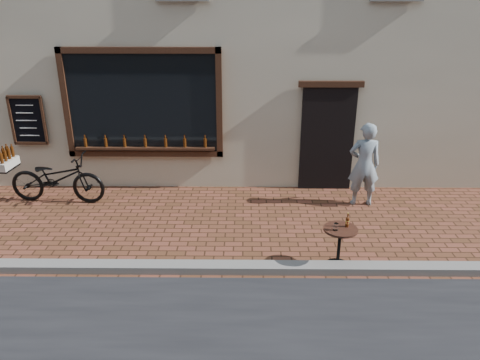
{
  "coord_description": "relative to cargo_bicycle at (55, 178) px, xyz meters",
  "views": [
    {
      "loc": [
        0.18,
        -5.91,
        4.01
      ],
      "look_at": [
        0.11,
        1.2,
        1.1
      ],
      "focal_mm": 35.0,
      "sensor_mm": 36.0,
      "label": 1
    }
  ],
  "objects": [
    {
      "name": "ground",
      "position": [
        3.61,
        -2.71,
        -0.52
      ],
      "size": [
        90.0,
        90.0,
        0.0
      ],
      "primitive_type": "plane",
      "color": "#522E1A",
      "rests_on": "ground"
    },
    {
      "name": "kerb",
      "position": [
        3.61,
        -2.51,
        -0.46
      ],
      "size": [
        90.0,
        0.25,
        0.12
      ],
      "primitive_type": "cube",
      "color": "slate",
      "rests_on": "ground"
    },
    {
      "name": "cargo_bicycle",
      "position": [
        0.0,
        0.0,
        0.0
      ],
      "size": [
        2.25,
        0.8,
        1.08
      ],
      "rotation": [
        0.0,
        0.0,
        1.5
      ],
      "color": "black",
      "rests_on": "ground"
    },
    {
      "name": "bistro_table",
      "position": [
        5.25,
        -2.35,
        -0.04
      ],
      "size": [
        0.52,
        0.52,
        0.89
      ],
      "color": "black",
      "rests_on": "ground"
    },
    {
      "name": "pedestrian",
      "position": [
        6.12,
        -0.05,
        0.32
      ],
      "size": [
        0.62,
        0.41,
        1.68
      ],
      "primitive_type": "imported",
      "rotation": [
        0.0,
        0.0,
        3.13
      ],
      "color": "gray",
      "rests_on": "ground"
    }
  ]
}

